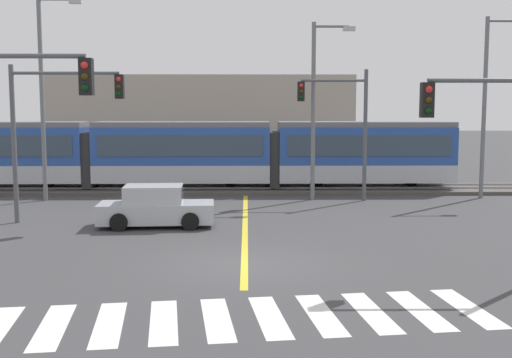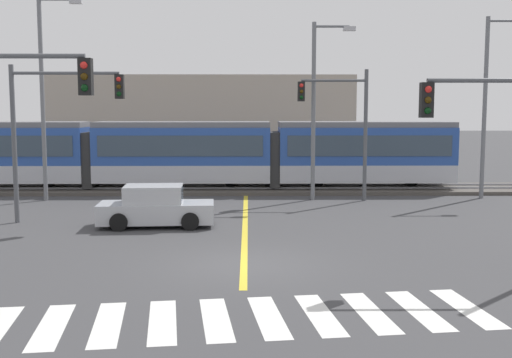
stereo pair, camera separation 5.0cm
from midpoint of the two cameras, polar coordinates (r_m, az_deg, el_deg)
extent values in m
plane|color=#3D3D3F|center=(18.06, -1.12, -7.60)|extent=(200.00, 200.00, 0.00)
cube|color=#4C4742|center=(33.61, -0.96, -0.89)|extent=(120.00, 4.00, 0.18)
cube|color=#939399|center=(32.88, -0.97, -0.81)|extent=(120.00, 0.08, 0.10)
cube|color=#939399|center=(34.31, -0.96, -0.51)|extent=(120.00, 0.08, 0.10)
cube|color=#B7BAC1|center=(35.90, -21.82, 0.54)|extent=(9.00, 2.60, 0.90)
cylinder|color=black|center=(35.14, -18.02, -0.17)|extent=(0.70, 0.20, 0.70)
cube|color=#B7BAC1|center=(33.68, -6.56, 0.60)|extent=(9.00, 2.60, 0.90)
cube|color=#284C9E|center=(33.57, -6.59, 2.98)|extent=(9.00, 2.60, 1.90)
cube|color=#384756|center=(32.25, -6.83, 2.93)|extent=(8.28, 0.04, 1.04)
cube|color=slate|center=(33.52, -6.61, 4.84)|extent=(9.00, 2.39, 0.28)
cylinder|color=black|center=(33.57, -2.34, -0.15)|extent=(0.70, 0.20, 0.70)
cylinder|color=black|center=(34.07, -10.69, -0.16)|extent=(0.70, 0.20, 0.70)
cube|color=#B7BAC1|center=(34.06, 9.55, 0.62)|extent=(9.00, 2.60, 0.90)
cube|color=#284C9E|center=(33.95, 9.60, 2.97)|extent=(9.00, 2.60, 1.90)
cube|color=#384756|center=(32.65, 10.01, 2.92)|extent=(8.28, 0.04, 1.04)
cube|color=slate|center=(33.90, 9.63, 4.81)|extent=(9.00, 2.39, 0.28)
cylinder|color=black|center=(34.64, 13.57, -0.12)|extent=(0.70, 0.20, 0.70)
cylinder|color=black|center=(33.75, 5.40, -0.14)|extent=(0.70, 0.20, 0.70)
cube|color=#2D2D2D|center=(34.42, -14.47, 1.74)|extent=(0.50, 2.34, 2.80)
cube|color=#2D2D2D|center=(33.47, 1.55, 1.81)|extent=(0.50, 2.34, 2.80)
cube|color=silver|center=(13.81, -17.70, -12.37)|extent=(0.90, 2.85, 0.01)
cube|color=silver|center=(13.66, -13.04, -12.43)|extent=(0.90, 2.85, 0.01)
cube|color=silver|center=(13.60, -8.31, -12.41)|extent=(0.90, 2.85, 0.01)
cube|color=silver|center=(13.63, -3.58, -12.31)|extent=(0.90, 2.85, 0.01)
cube|color=silver|center=(13.75, 1.10, -12.13)|extent=(0.90, 2.85, 0.01)
cube|color=silver|center=(13.96, 5.67, -11.88)|extent=(0.90, 2.85, 0.01)
cube|color=silver|center=(14.24, 10.06, -11.57)|extent=(0.90, 2.85, 0.01)
cube|color=silver|center=(14.61, 14.25, -11.21)|extent=(0.90, 2.85, 0.01)
cube|color=silver|center=(15.04, 18.21, -10.81)|extent=(0.90, 2.85, 0.01)
cube|color=gold|center=(23.56, -1.04, -4.27)|extent=(0.20, 16.38, 0.01)
cube|color=#B7BABF|center=(23.88, -8.89, -2.95)|extent=(4.29, 1.93, 0.72)
cube|color=#B7BABF|center=(23.79, -9.16, -1.33)|extent=(2.18, 1.63, 0.64)
cube|color=#384756|center=(23.72, -6.75, -1.32)|extent=(0.18, 1.43, 0.52)
cube|color=#384756|center=(24.56, -8.99, -1.09)|extent=(1.78, 0.14, 0.48)
cylinder|color=black|center=(24.67, -5.79, -3.07)|extent=(0.65, 0.25, 0.64)
cylinder|color=black|center=(23.00, -5.93, -3.77)|extent=(0.65, 0.25, 0.64)
cylinder|color=black|center=(24.88, -11.61, -3.09)|extent=(0.65, 0.25, 0.64)
cylinder|color=black|center=(23.23, -12.17, -3.78)|extent=(0.65, 0.25, 0.64)
cylinder|color=#515459|center=(30.24, 9.63, 3.82)|extent=(0.18, 0.18, 6.09)
cylinder|color=#515459|center=(30.00, 6.87, 8.68)|extent=(3.00, 0.12, 0.12)
cube|color=black|center=(29.83, 3.97, 7.77)|extent=(0.32, 0.28, 0.90)
sphere|color=red|center=(29.68, 4.00, 8.30)|extent=(0.18, 0.18, 0.18)
sphere|color=#3A2706|center=(29.68, 4.00, 7.77)|extent=(0.18, 0.18, 0.18)
sphere|color=black|center=(29.67, 3.99, 7.25)|extent=(0.18, 0.18, 0.18)
cylinder|color=#515459|center=(16.89, -20.84, 10.19)|extent=(3.50, 0.12, 0.12)
cube|color=black|center=(16.36, -14.93, 8.77)|extent=(0.32, 0.28, 0.90)
sphere|color=red|center=(16.23, -15.09, 9.74)|extent=(0.18, 0.18, 0.18)
sphere|color=#3A2706|center=(16.21, -15.06, 8.79)|extent=(0.18, 0.18, 0.18)
sphere|color=black|center=(16.20, -15.04, 7.84)|extent=(0.18, 0.18, 0.18)
cylinder|color=#515459|center=(25.73, -20.76, 2.88)|extent=(0.18, 0.18, 5.94)
cylinder|color=#515459|center=(25.11, -16.66, 9.01)|extent=(4.00, 0.12, 0.12)
cube|color=black|center=(24.63, -12.10, 8.03)|extent=(0.32, 0.28, 0.90)
sphere|color=red|center=(24.49, -12.18, 8.67)|extent=(0.18, 0.18, 0.18)
sphere|color=#3A2706|center=(24.48, -12.17, 8.04)|extent=(0.18, 0.18, 0.18)
sphere|color=black|center=(24.47, -12.15, 7.40)|extent=(0.18, 0.18, 0.18)
cylinder|color=#515459|center=(17.71, 20.45, 8.21)|extent=(3.50, 0.12, 0.12)
cube|color=black|center=(17.14, 14.88, 6.80)|extent=(0.32, 0.28, 0.90)
sphere|color=red|center=(17.00, 15.04, 7.71)|extent=(0.18, 0.18, 0.18)
sphere|color=#3A2706|center=(17.00, 15.02, 6.80)|extent=(0.18, 0.18, 0.18)
sphere|color=black|center=(17.00, 14.99, 5.89)|extent=(0.18, 0.18, 0.18)
cylinder|color=slate|center=(31.45, -18.53, 6.73)|extent=(0.20, 0.20, 9.44)
cube|color=#B2B2B7|center=(31.34, -15.79, 14.95)|extent=(0.56, 0.28, 0.20)
cylinder|color=slate|center=(30.20, 5.05, 5.94)|extent=(0.20, 0.20, 8.26)
cylinder|color=slate|center=(30.52, 6.68, 13.32)|extent=(1.62, 0.12, 0.12)
cube|color=#B2B2B7|center=(30.62, 8.23, 13.09)|extent=(0.56, 0.28, 0.20)
cylinder|color=slate|center=(32.50, 19.58, 5.91)|extent=(0.20, 0.20, 8.58)
cylinder|color=slate|center=(33.12, 21.61, 12.94)|extent=(2.11, 0.12, 0.12)
cube|color=tan|center=(44.56, -4.83, 4.93)|extent=(20.24, 6.00, 6.44)
camera|label=1|loc=(0.03, -90.06, -0.01)|focal=45.00mm
camera|label=2|loc=(0.03, 89.94, 0.01)|focal=45.00mm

